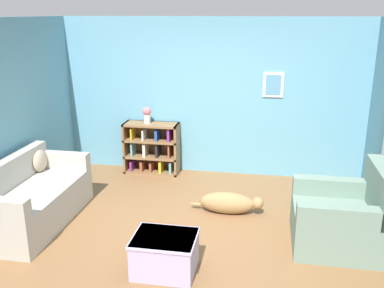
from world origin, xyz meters
name	(u,v)px	position (x,y,z in m)	size (l,w,h in m)	color
ground_plane	(186,233)	(0.00, 0.00, 0.00)	(14.00, 14.00, 0.00)	brown
wall_back	(212,97)	(0.00, 2.25, 1.30)	(5.60, 0.13, 2.60)	#609EB7
couch	(31,200)	(-2.05, -0.08, 0.32)	(0.84, 1.78, 0.85)	#ADA89E
bookshelf	(152,149)	(-0.98, 2.02, 0.42)	(0.93, 0.36, 0.87)	olive
recliner_chair	(344,218)	(1.88, 0.04, 0.35)	(1.04, 1.00, 1.00)	gray
coffee_table	(165,253)	(-0.07, -0.86, 0.22)	(0.67, 0.55, 0.41)	#ADA3CC
dog	(229,203)	(0.47, 0.65, 0.15)	(1.02, 0.27, 0.30)	#9E7A4C
vase	(147,114)	(-1.05, 2.00, 1.03)	(0.14, 0.14, 0.28)	silver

